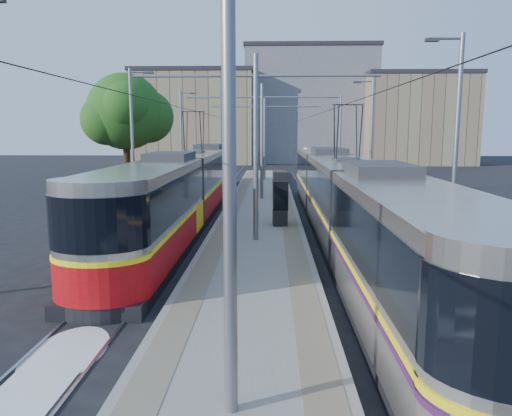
{
  "coord_description": "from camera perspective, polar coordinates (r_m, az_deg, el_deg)",
  "views": [
    {
      "loc": [
        0.59,
        -10.99,
        4.5
      ],
      "look_at": [
        0.02,
        7.61,
        1.6
      ],
      "focal_mm": 35.0,
      "sensor_mm": 36.0,
      "label": 1
    }
  ],
  "objects": [
    {
      "name": "ground",
      "position": [
        11.89,
        -1.24,
        -13.38
      ],
      "size": [
        160.0,
        160.0,
        0.0
      ],
      "primitive_type": "plane",
      "color": "black",
      "rests_on": "ground"
    },
    {
      "name": "platform",
      "position": [
        28.34,
        0.55,
        0.02
      ],
      "size": [
        4.0,
        50.0,
        0.3
      ],
      "primitive_type": "cube",
      "color": "gray",
      "rests_on": "ground"
    },
    {
      "name": "tactile_strip_left",
      "position": [
        28.38,
        -2.38,
        0.34
      ],
      "size": [
        0.7,
        50.0,
        0.01
      ],
      "primitive_type": "cube",
      "color": "gray",
      "rests_on": "platform"
    },
    {
      "name": "tactile_strip_right",
      "position": [
        28.32,
        3.48,
        0.32
      ],
      "size": [
        0.7,
        50.0,
        0.01
      ],
      "primitive_type": "cube",
      "color": "gray",
      "rests_on": "platform"
    },
    {
      "name": "rails",
      "position": [
        28.36,
        0.55,
        -0.25
      ],
      "size": [
        8.71,
        70.0,
        0.03
      ],
      "color": "gray",
      "rests_on": "ground"
    },
    {
      "name": "track_arrow",
      "position": [
        10.08,
        -24.34,
        -18.45
      ],
      "size": [
        1.2,
        5.0,
        0.01
      ],
      "primitive_type": "cube",
      "color": "silver",
      "rests_on": "ground"
    },
    {
      "name": "tram_left",
      "position": [
        27.47,
        -7.03,
        2.95
      ],
      "size": [
        2.43,
        32.23,
        5.5
      ],
      "color": "black",
      "rests_on": "ground"
    },
    {
      "name": "tram_right",
      "position": [
        20.52,
        10.19,
        1.31
      ],
      "size": [
        2.43,
        30.72,
        5.5
      ],
      "color": "black",
      "rests_on": "ground"
    },
    {
      "name": "catenary",
      "position": [
        25.16,
        0.42,
        8.91
      ],
      "size": [
        9.2,
        70.0,
        7.0
      ],
      "color": "gray",
      "rests_on": "platform"
    },
    {
      "name": "street_lamps",
      "position": [
        32.0,
        0.71,
        8.28
      ],
      "size": [
        15.18,
        38.22,
        8.0
      ],
      "color": "gray",
      "rests_on": "ground"
    },
    {
      "name": "shelter",
      "position": [
        22.32,
        2.76,
        1.27
      ],
      "size": [
        0.71,
        1.11,
        2.4
      ],
      "rotation": [
        0.0,
        0.0,
        0.04
      ],
      "color": "black",
      "rests_on": "platform"
    },
    {
      "name": "tree",
      "position": [
        36.24,
        -14.1,
        10.47
      ],
      "size": [
        5.79,
        5.35,
        8.41
      ],
      "color": "#382314",
      "rests_on": "ground"
    },
    {
      "name": "building_left",
      "position": [
        71.8,
        -6.83,
        10.24
      ],
      "size": [
        16.32,
        12.24,
        12.61
      ],
      "color": "gray",
      "rests_on": "ground"
    },
    {
      "name": "building_centre",
      "position": [
        75.27,
        6.0,
        11.51
      ],
      "size": [
        18.36,
        14.28,
        16.08
      ],
      "color": "gray",
      "rests_on": "ground"
    },
    {
      "name": "building_right",
      "position": [
        71.69,
        17.73,
        9.65
      ],
      "size": [
        14.28,
        10.2,
        12.02
      ],
      "color": "gray",
      "rests_on": "ground"
    }
  ]
}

